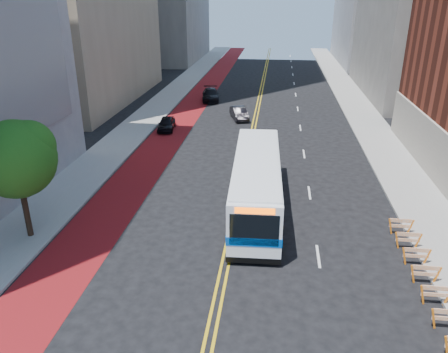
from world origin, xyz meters
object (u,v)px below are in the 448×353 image
Objects in this scene: car_c at (211,95)px; street_tree at (17,156)px; car_b at (239,113)px; car_a at (166,124)px; transit_bus at (256,182)px.

street_tree is at bearing -107.08° from car_c.
car_a is at bearing -161.93° from car_b.
street_tree is at bearing -127.29° from car_b.
car_b is at bearing 70.38° from street_tree.
street_tree reaches higher than transit_bus.
transit_bus reaches higher than car_c.
car_c is (4.99, 35.12, -4.17)m from street_tree.
transit_bus reaches higher than car_b.
street_tree is 35.72m from car_c.
transit_bus is 3.18× the size of car_b.
car_c reaches higher than car_b.
transit_bus is at bearing -85.04° from car_c.
car_c is at bearing 73.93° from car_a.
car_a is (2.53, 21.54, -4.26)m from street_tree.
street_tree is 28.49m from car_b.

